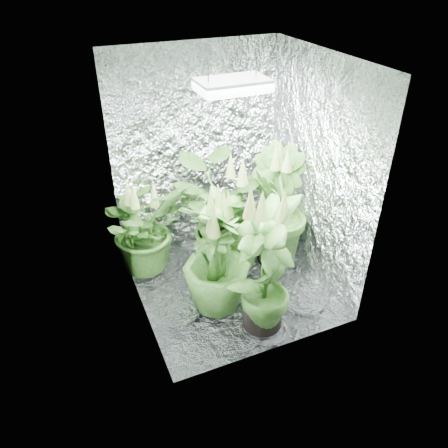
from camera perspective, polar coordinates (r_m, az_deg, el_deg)
ground at (r=4.05m, az=0.84°, el=-8.16°), size 1.60×1.60×0.00m
walls at (r=3.48m, az=0.97°, el=4.41°), size 1.62×1.62×2.00m
ceiling at (r=3.14m, az=1.15°, el=20.73°), size 1.60×1.60×0.01m
grow_lamp at (r=3.18m, az=1.12°, el=17.66°), size 0.50×0.30×0.22m
plant_a at (r=4.07m, az=-10.38°, el=-0.56°), size 1.02×1.02×0.96m
plant_b at (r=3.79m, az=0.13°, el=-2.45°), size 0.66×0.66×1.04m
plant_c at (r=4.08m, az=6.77°, el=1.90°), size 0.73×0.73×1.24m
plant_d at (r=3.54m, az=-0.97°, el=-4.73°), size 0.77×0.77×1.10m
plant_e at (r=3.97m, az=0.46°, el=0.72°), size 1.14×1.14×1.16m
plant_f at (r=3.28m, az=5.44°, el=-5.78°), size 0.81×0.81×1.31m
circulation_fan at (r=4.55m, az=5.19°, el=-0.84°), size 0.15×0.30×0.35m
plant_label at (r=3.49m, az=6.41°, el=-9.85°), size 0.05×0.04×0.07m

